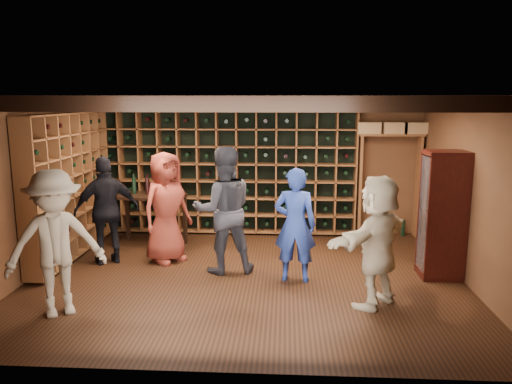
# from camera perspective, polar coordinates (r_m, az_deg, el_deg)

# --- Properties ---
(ground) EXTENTS (6.00, 6.00, 0.00)m
(ground) POSITION_cam_1_polar(r_m,az_deg,el_deg) (7.13, -1.14, -9.69)
(ground) COLOR black
(ground) RESTS_ON ground
(room_shell) EXTENTS (6.00, 6.00, 6.00)m
(room_shell) POSITION_cam_1_polar(r_m,az_deg,el_deg) (6.74, -1.18, 10.15)
(room_shell) COLOR brown
(room_shell) RESTS_ON ground
(wine_rack_back) EXTENTS (4.65, 0.30, 2.20)m
(wine_rack_back) POSITION_cam_1_polar(r_m,az_deg,el_deg) (9.15, -3.30, 2.27)
(wine_rack_back) COLOR brown
(wine_rack_back) RESTS_ON ground
(wine_rack_left) EXTENTS (0.30, 2.65, 2.20)m
(wine_rack_left) POSITION_cam_1_polar(r_m,az_deg,el_deg) (8.32, -20.52, 0.77)
(wine_rack_left) COLOR brown
(wine_rack_left) RESTS_ON ground
(crate_shelf) EXTENTS (1.20, 0.32, 2.07)m
(crate_shelf) POSITION_cam_1_polar(r_m,az_deg,el_deg) (9.22, 15.15, 4.60)
(crate_shelf) COLOR brown
(crate_shelf) RESTS_ON ground
(display_cabinet) EXTENTS (0.55, 0.50, 1.75)m
(display_cabinet) POSITION_cam_1_polar(r_m,az_deg,el_deg) (7.38, 20.49, -2.73)
(display_cabinet) COLOR #360E0A
(display_cabinet) RESTS_ON ground
(man_blue_shirt) EXTENTS (0.61, 0.43, 1.57)m
(man_blue_shirt) POSITION_cam_1_polar(r_m,az_deg,el_deg) (6.81, 4.49, -3.78)
(man_blue_shirt) COLOR navy
(man_blue_shirt) RESTS_ON ground
(man_grey_suit) EXTENTS (1.03, 0.89, 1.82)m
(man_grey_suit) POSITION_cam_1_polar(r_m,az_deg,el_deg) (7.13, -3.71, -2.09)
(man_grey_suit) COLOR black
(man_grey_suit) RESTS_ON ground
(guest_red_floral) EXTENTS (0.94, 0.98, 1.70)m
(guest_red_floral) POSITION_cam_1_polar(r_m,az_deg,el_deg) (7.71, -10.23, -1.74)
(guest_red_floral) COLOR maroon
(guest_red_floral) RESTS_ON ground
(guest_woman_black) EXTENTS (1.03, 0.81, 1.64)m
(guest_woman_black) POSITION_cam_1_polar(r_m,az_deg,el_deg) (7.83, -16.67, -2.05)
(guest_woman_black) COLOR black
(guest_woman_black) RESTS_ON ground
(guest_khaki) EXTENTS (1.27, 1.12, 1.70)m
(guest_khaki) POSITION_cam_1_polar(r_m,az_deg,el_deg) (6.14, -21.95, -5.49)
(guest_khaki) COLOR #84735B
(guest_khaki) RESTS_ON ground
(guest_beige) EXTENTS (1.34, 1.43, 1.60)m
(guest_beige) POSITION_cam_1_polar(r_m,az_deg,el_deg) (6.15, 13.70, -5.48)
(guest_beige) COLOR tan
(guest_beige) RESTS_ON ground
(tasting_table) EXTENTS (1.25, 0.76, 1.16)m
(tasting_table) POSITION_cam_1_polar(r_m,az_deg,el_deg) (8.60, -12.12, -1.00)
(tasting_table) COLOR black
(tasting_table) RESTS_ON ground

